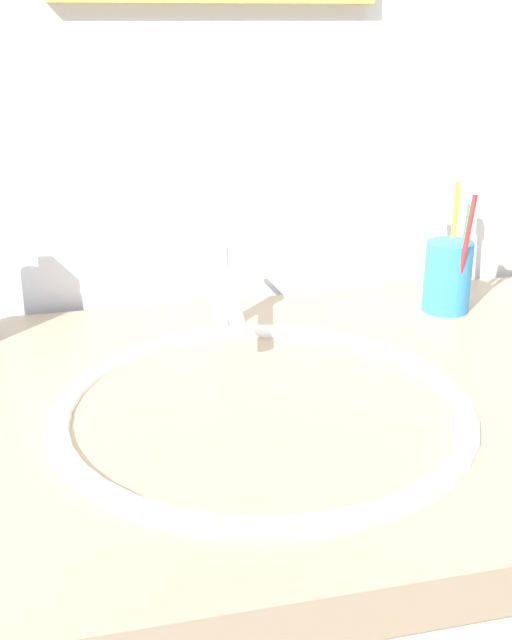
% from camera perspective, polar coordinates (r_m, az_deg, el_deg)
% --- Properties ---
extents(tiled_wall_back, '(2.22, 0.04, 2.40)m').
position_cam_1_polar(tiled_wall_back, '(1.13, -3.14, 18.14)').
color(tiled_wall_back, silver).
rests_on(tiled_wall_back, ground).
extents(sink_basin, '(0.45, 0.45, 0.13)m').
position_cam_1_polar(sink_basin, '(0.86, 0.47, -9.17)').
color(sink_basin, white).
rests_on(sink_basin, vanity_counter).
extents(faucet, '(0.02, 0.16, 0.13)m').
position_cam_1_polar(faucet, '(1.00, -2.39, 2.21)').
color(faucet, silver).
rests_on(faucet, sink_basin).
extents(toothbrush_cup, '(0.07, 0.07, 0.10)m').
position_cam_1_polar(toothbrush_cup, '(1.13, 13.78, 3.10)').
color(toothbrush_cup, '#338CCC').
rests_on(toothbrush_cup, vanity_counter).
extents(toothbrush_red, '(0.01, 0.04, 0.20)m').
position_cam_1_polar(toothbrush_red, '(1.08, 15.12, 5.84)').
color(toothbrush_red, red).
rests_on(toothbrush_red, toothbrush_cup).
extents(toothbrush_yellow, '(0.02, 0.03, 0.20)m').
position_cam_1_polar(toothbrush_yellow, '(1.14, 14.23, 6.70)').
color(toothbrush_yellow, yellow).
rests_on(toothbrush_yellow, toothbrush_cup).
extents(toothbrush_green, '(0.01, 0.02, 0.18)m').
position_cam_1_polar(toothbrush_green, '(1.10, 14.98, 5.62)').
color(toothbrush_green, green).
rests_on(toothbrush_green, toothbrush_cup).
extents(toothbrush_white, '(0.03, 0.03, 0.18)m').
position_cam_1_polar(toothbrush_white, '(1.13, 12.58, 6.38)').
color(toothbrush_white, white).
rests_on(toothbrush_white, toothbrush_cup).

